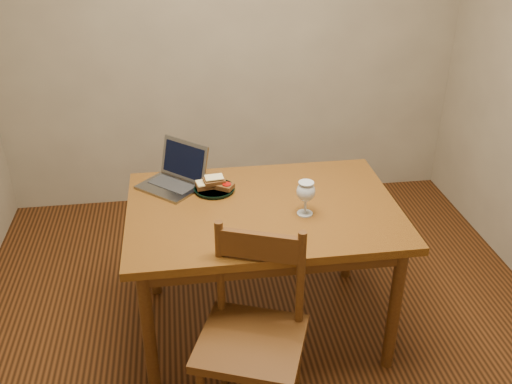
{
  "coord_description": "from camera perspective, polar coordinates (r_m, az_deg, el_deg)",
  "views": [
    {
      "loc": [
        -0.37,
        -2.24,
        2.11
      ],
      "look_at": [
        -0.03,
        0.15,
        0.8
      ],
      "focal_mm": 40.0,
      "sensor_mm": 36.0,
      "label": 1
    }
  ],
  "objects": [
    {
      "name": "chair",
      "position": [
        2.42,
        -0.37,
        -13.46
      ],
      "size": [
        0.54,
        0.53,
        0.46
      ],
      "rotation": [
        0.0,
        0.0,
        -0.37
      ],
      "color": "#44230E",
      "rests_on": "floor"
    },
    {
      "name": "milk_glass",
      "position": [
        2.65,
        4.97,
        -0.61
      ],
      "size": [
        0.09,
        0.09,
        0.17
      ],
      "primitive_type": null,
      "color": "white",
      "rests_on": "table"
    },
    {
      "name": "sandwich_cheese",
      "position": [
        2.88,
        -4.88,
        0.8
      ],
      "size": [
        0.12,
        0.08,
        0.04
      ],
      "primitive_type": null,
      "rotation": [
        0.0,
        0.0,
        0.15
      ],
      "color": "#381E0C",
      "rests_on": "plate"
    },
    {
      "name": "plate",
      "position": [
        2.88,
        -4.16,
        0.29
      ],
      "size": [
        0.21,
        0.21,
        0.02
      ],
      "primitive_type": "cylinder",
      "color": "black",
      "rests_on": "table"
    },
    {
      "name": "table",
      "position": [
        2.78,
        0.71,
        -3.01
      ],
      "size": [
        1.3,
        0.9,
        0.74
      ],
      "color": "#4A240C",
      "rests_on": "floor"
    },
    {
      "name": "laptop",
      "position": [
        2.95,
        -8.0,
        1.78
      ],
      "size": [
        0.39,
        0.39,
        0.21
      ],
      "rotation": [
        0.0,
        0.0,
        -0.75
      ],
      "color": "slate",
      "rests_on": "table"
    },
    {
      "name": "floor",
      "position": [
        3.11,
        1.0,
        -14.5
      ],
      "size": [
        3.2,
        3.2,
        0.02
      ],
      "primitive_type": "cube",
      "color": "black",
      "rests_on": "ground"
    },
    {
      "name": "sandwich_top",
      "position": [
        2.87,
        -4.2,
        1.19
      ],
      "size": [
        0.12,
        0.08,
        0.03
      ],
      "primitive_type": null,
      "rotation": [
        0.0,
        0.0,
        0.19
      ],
      "color": "#381E0C",
      "rests_on": "plate"
    },
    {
      "name": "back_wall",
      "position": [
        3.95,
        -2.65,
        16.7
      ],
      "size": [
        3.2,
        0.02,
        2.6
      ],
      "primitive_type": "cube",
      "color": "gray",
      "rests_on": "floor"
    },
    {
      "name": "sandwich_tomato",
      "position": [
        2.87,
        -3.38,
        0.7
      ],
      "size": [
        0.13,
        0.11,
        0.03
      ],
      "primitive_type": null,
      "rotation": [
        0.0,
        0.0,
        -0.58
      ],
      "color": "#381E0C",
      "rests_on": "plate"
    }
  ]
}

